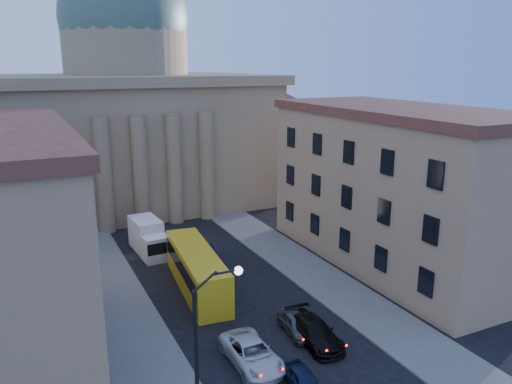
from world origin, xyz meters
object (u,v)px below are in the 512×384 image
city_bus (197,269)px  box_truck (149,238)px  car_left_near (304,381)px  street_lamp (206,340)px

city_bus → box_truck: 9.93m
car_left_near → box_truck: (-2.68, 25.25, 0.98)m
street_lamp → box_truck: 26.50m
city_bus → box_truck: bearing=104.8°
car_left_near → street_lamp: bearing=-166.3°
car_left_near → box_truck: bearing=102.7°
street_lamp → city_bus: (5.08, 16.21, -3.45)m
street_lamp → car_left_near: (6.17, 0.76, -4.66)m
street_lamp → car_left_near: 7.77m
car_left_near → box_truck: box_truck is taller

